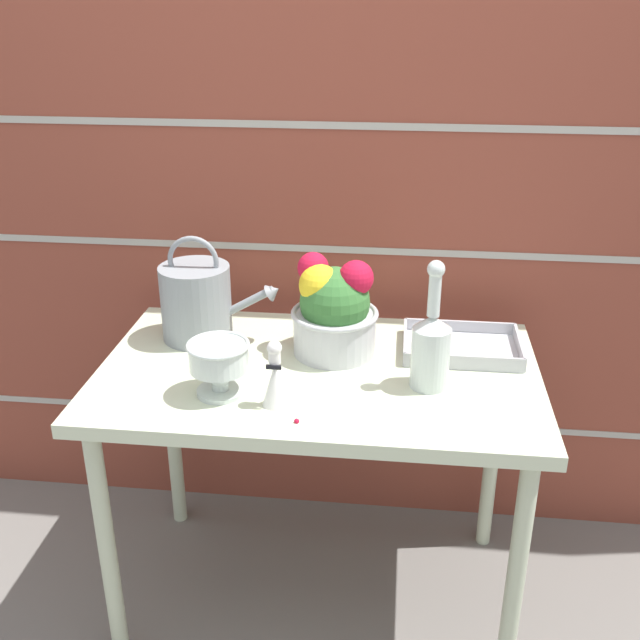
% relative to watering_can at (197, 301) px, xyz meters
% --- Properties ---
extents(ground_plane, '(12.00, 12.00, 0.00)m').
position_rel_watering_can_xyz_m(ground_plane, '(0.35, -0.15, -0.85)').
color(ground_plane, slate).
extents(brick_wall, '(3.60, 0.08, 2.20)m').
position_rel_watering_can_xyz_m(brick_wall, '(0.35, 0.31, 0.25)').
color(brick_wall, brown).
rests_on(brick_wall, ground_plane).
extents(patio_table, '(1.12, 0.68, 0.74)m').
position_rel_watering_can_xyz_m(patio_table, '(0.35, -0.15, -0.19)').
color(patio_table, beige).
rests_on(patio_table, ground_plane).
extents(watering_can, '(0.34, 0.19, 0.29)m').
position_rel_watering_can_xyz_m(watering_can, '(0.00, 0.00, 0.00)').
color(watering_can, gray).
rests_on(watering_can, patio_table).
extents(crystal_pedestal_bowl, '(0.15, 0.15, 0.13)m').
position_rel_watering_can_xyz_m(crystal_pedestal_bowl, '(0.13, -0.30, -0.02)').
color(crystal_pedestal_bowl, silver).
rests_on(crystal_pedestal_bowl, patio_table).
extents(flower_planter, '(0.23, 0.23, 0.27)m').
position_rel_watering_can_xyz_m(flower_planter, '(0.38, -0.05, 0.01)').
color(flower_planter, '#BCBCC1').
rests_on(flower_planter, patio_table).
extents(glass_decanter, '(0.09, 0.09, 0.32)m').
position_rel_watering_can_xyz_m(glass_decanter, '(0.63, -0.21, 0.00)').
color(glass_decanter, silver).
rests_on(glass_decanter, patio_table).
extents(figurine_vase, '(0.06, 0.06, 0.16)m').
position_rel_watering_can_xyz_m(figurine_vase, '(0.27, -0.34, -0.04)').
color(figurine_vase, white).
rests_on(figurine_vase, patio_table).
extents(wire_tray, '(0.31, 0.23, 0.04)m').
position_rel_watering_can_xyz_m(wire_tray, '(0.72, -0.01, -0.10)').
color(wire_tray, '#B7B7BC').
rests_on(wire_tray, patio_table).
extents(fallen_petal, '(0.01, 0.01, 0.01)m').
position_rel_watering_can_xyz_m(fallen_petal, '(0.33, -0.41, -0.10)').
color(fallen_petal, red).
rests_on(fallen_petal, patio_table).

